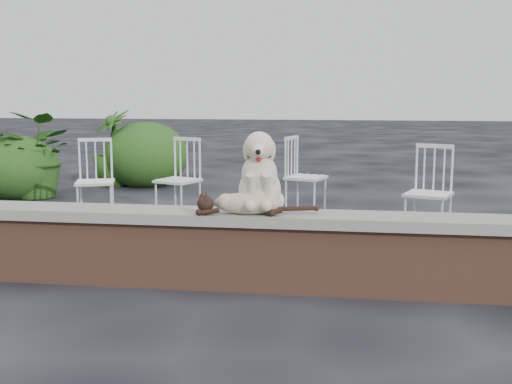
# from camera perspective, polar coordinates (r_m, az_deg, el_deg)

# --- Properties ---
(ground) EXTENTS (60.00, 60.00, 0.00)m
(ground) POSITION_cam_1_polar(r_m,az_deg,el_deg) (4.88, -1.41, -8.49)
(ground) COLOR black
(ground) RESTS_ON ground
(brick_wall) EXTENTS (6.00, 0.30, 0.50)m
(brick_wall) POSITION_cam_1_polar(r_m,az_deg,el_deg) (4.81, -1.42, -5.64)
(brick_wall) COLOR brown
(brick_wall) RESTS_ON ground
(capstone) EXTENTS (6.20, 0.40, 0.08)m
(capstone) POSITION_cam_1_polar(r_m,az_deg,el_deg) (4.75, -1.43, -2.25)
(capstone) COLOR slate
(capstone) RESTS_ON brick_wall
(dog) EXTENTS (0.45, 0.57, 0.61)m
(dog) POSITION_cam_1_polar(r_m,az_deg,el_deg) (4.73, 0.35, 1.96)
(dog) COLOR beige
(dog) RESTS_ON capstone
(cat) EXTENTS (1.07, 0.36, 0.18)m
(cat) POSITION_cam_1_polar(r_m,az_deg,el_deg) (4.63, -0.90, -0.92)
(cat) COLOR tan
(cat) RESTS_ON capstone
(chair_d) EXTENTS (0.72, 0.72, 0.94)m
(chair_d) POSITION_cam_1_polar(r_m,az_deg,el_deg) (6.59, 15.18, -0.04)
(chair_d) COLOR white
(chair_d) RESTS_ON ground
(chair_a) EXTENTS (0.71, 0.71, 0.94)m
(chair_a) POSITION_cam_1_polar(r_m,az_deg,el_deg) (7.44, -14.21, 0.99)
(chair_a) COLOR white
(chair_a) RESTS_ON ground
(chair_e) EXTENTS (0.70, 0.70, 0.94)m
(chair_e) POSITION_cam_1_polar(r_m,az_deg,el_deg) (7.63, 4.49, 1.44)
(chair_e) COLOR white
(chair_e) RESTS_ON ground
(chair_b) EXTENTS (0.73, 0.73, 0.94)m
(chair_b) POSITION_cam_1_polar(r_m,az_deg,el_deg) (7.40, -7.01, 1.16)
(chair_b) COLOR white
(chair_b) RESTS_ON ground
(potted_plant_a) EXTENTS (1.18, 1.06, 1.20)m
(potted_plant_a) POSITION_cam_1_polar(r_m,az_deg,el_deg) (9.35, -18.85, 3.17)
(potted_plant_a) COLOR #1B4C15
(potted_plant_a) RESTS_ON ground
(potted_plant_b) EXTENTS (0.94, 0.94, 1.19)m
(potted_plant_b) POSITION_cam_1_polar(r_m,az_deg,el_deg) (10.26, -12.66, 3.87)
(potted_plant_b) COLOR #1B4C15
(potted_plant_b) RESTS_ON ground
(shrubbery) EXTENTS (2.66, 2.51, 1.06)m
(shrubbery) POSITION_cam_1_polar(r_m,az_deg,el_deg) (9.94, -13.17, 2.72)
(shrubbery) COLOR #1B4C15
(shrubbery) RESTS_ON ground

